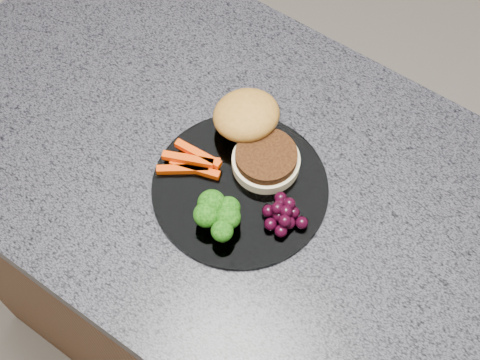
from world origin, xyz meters
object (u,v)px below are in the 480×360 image
Objects in this scene: plate at (240,188)px; grape_bunch at (283,214)px; island_cabinet at (265,299)px; burger at (253,132)px.

grape_bunch reaches higher than plate.
island_cabinet is at bearing 27.12° from plate.
grape_bunch is (0.11, -0.08, -0.01)m from burger.
island_cabinet is 0.48m from plate.
burger is (-0.03, 0.08, 0.03)m from plate.
island_cabinet is 0.51m from burger.
grape_bunch is at bearing -42.69° from island_cabinet.
island_cabinet is 6.32× the size of burger.
island_cabinet is 17.80× the size of grape_bunch.
grape_bunch is at bearing -5.16° from plate.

